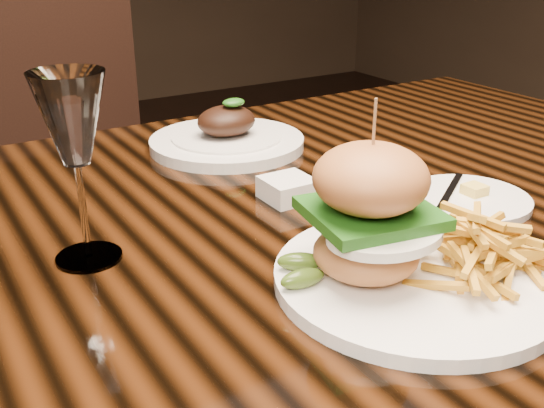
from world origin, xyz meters
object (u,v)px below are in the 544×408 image
dining_table (267,254)px  far_dish (227,138)px  burger_plate (414,240)px  wine_glass (72,125)px  chair_far (80,164)px

dining_table → far_dish: 0.26m
dining_table → burger_plate: size_ratio=5.48×
burger_plate → wine_glass: 0.36m
wine_glass → chair_far: (0.23, 0.92, -0.37)m
far_dish → chair_far: chair_far is taller
burger_plate → chair_far: size_ratio=0.31×
burger_plate → wine_glass: (-0.26, 0.23, 0.10)m
wine_glass → far_dish: (0.32, 0.27, -0.14)m
burger_plate → chair_far: 1.18m
dining_table → far_dish: size_ratio=6.22×
dining_table → chair_far: bearing=91.0°
burger_plate → far_dish: bearing=105.9°
burger_plate → far_dish: burger_plate is taller
chair_far → burger_plate: bearing=-96.3°
wine_glass → far_dish: wine_glass is taller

